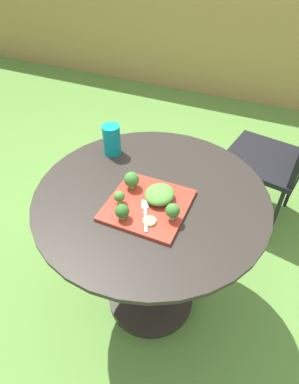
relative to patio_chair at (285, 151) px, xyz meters
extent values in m
plane|color=#568438|center=(-0.45, -0.86, -0.53)|extent=(12.00, 12.00, 0.00)
cube|color=#9E7F47|center=(-0.45, 1.68, 0.26)|extent=(8.00, 0.08, 1.58)
cylinder|color=#28231E|center=(-0.45, -0.86, 0.21)|extent=(0.90, 0.90, 0.02)
cylinder|color=#28231E|center=(-0.45, -0.86, -0.14)|extent=(0.06, 0.06, 0.69)
cylinder|color=#28231E|center=(-0.45, -0.86, -0.51)|extent=(0.44, 0.44, 0.04)
cube|color=black|center=(-0.09, 0.02, -0.09)|extent=(0.51, 0.51, 0.03)
cylinder|color=black|center=(-0.23, 0.23, -0.31)|extent=(0.02, 0.02, 0.43)
cylinder|color=black|center=(-0.30, -0.13, -0.31)|extent=(0.02, 0.02, 0.43)
cylinder|color=black|center=(0.12, 0.16, -0.31)|extent=(0.02, 0.02, 0.43)
cylinder|color=black|center=(0.05, -0.19, -0.31)|extent=(0.02, 0.02, 0.43)
cube|color=#AD3323|center=(-0.43, -0.93, 0.23)|extent=(0.28, 0.28, 0.01)
cylinder|color=#0F8C93|center=(-0.71, -0.68, 0.29)|extent=(0.08, 0.08, 0.13)
cylinder|color=#0D777D|center=(-0.71, -0.68, 0.27)|extent=(0.07, 0.07, 0.09)
cube|color=silver|center=(-0.41, -1.01, 0.24)|extent=(0.06, 0.10, 0.00)
cube|color=silver|center=(-0.44, -0.94, 0.24)|extent=(0.04, 0.05, 0.00)
ellipsoid|color=#519338|center=(-0.40, -0.89, 0.26)|extent=(0.11, 0.12, 0.05)
cylinder|color=#99B770|center=(-0.48, -1.03, 0.24)|extent=(0.02, 0.02, 0.01)
sphere|color=#2D6623|center=(-0.48, -1.03, 0.27)|extent=(0.05, 0.05, 0.05)
cylinder|color=#99B770|center=(-0.53, -0.87, 0.25)|extent=(0.02, 0.02, 0.02)
sphere|color=#38752D|center=(-0.53, -0.87, 0.28)|extent=(0.06, 0.06, 0.06)
cylinder|color=#99B770|center=(-0.53, -0.96, 0.25)|extent=(0.01, 0.01, 0.02)
sphere|color=#427F33|center=(-0.53, -0.96, 0.27)|extent=(0.04, 0.04, 0.04)
cylinder|color=#99B770|center=(-0.33, -0.96, 0.25)|extent=(0.02, 0.02, 0.02)
sphere|color=#38752D|center=(-0.33, -0.96, 0.28)|extent=(0.05, 0.05, 0.05)
cylinder|color=#8EB766|center=(-0.39, -1.01, 0.24)|extent=(0.05, 0.05, 0.01)
camera|label=1|loc=(-0.09, -1.70, 1.05)|focal=30.34mm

